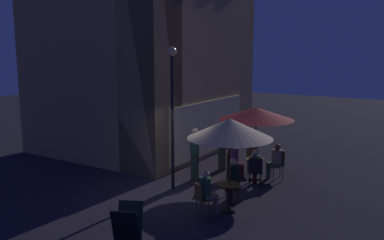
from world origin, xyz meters
The scene contains 21 objects.
ground_plane centered at (0.00, 0.00, 0.00)m, with size 60.00×60.00×0.00m, color #241F29.
cafe_building centered at (3.30, 3.68, 4.49)m, with size 7.79×7.20×9.00m.
street_lamp_near_corner centered at (0.44, 0.59, 2.87)m, with size 0.29×0.29×4.38m.
menu_sandwich_board centered at (-3.34, -0.85, 0.51)m, with size 0.84×0.78×0.99m.
cafe_table_0 centered at (2.67, -1.20, 0.48)m, with size 0.63×0.63×0.71m.
cafe_table_1 centered at (-0.28, -1.73, 0.51)m, with size 0.60×0.60×0.77m.
patio_umbrella_0 centered at (2.67, -1.20, 2.23)m, with size 2.46×2.46×2.44m.
patio_umbrella_1 centered at (-0.28, -1.73, 2.26)m, with size 2.24×2.24×2.53m.
cafe_chair_0 centered at (3.42, -0.78, 0.59)m, with size 0.55×0.55×0.99m.
cafe_chair_1 centered at (2.36, -0.45, 0.55)m, with size 0.54×0.54×0.89m.
cafe_chair_2 centered at (1.92, -1.53, 0.59)m, with size 0.56×0.56×0.98m.
cafe_chair_3 centered at (3.17, -1.88, 0.59)m, with size 0.55×0.55×0.99m.
cafe_chair_4 centered at (-0.90, -1.27, 0.53)m, with size 0.61×0.61×0.86m.
cafe_chair_5 centered at (0.54, -1.43, 0.58)m, with size 0.52×0.52×0.96m.
patron_seated_0 centered at (2.41, -0.57, 0.70)m, with size 0.48×0.55×1.24m.
patron_seated_1 centered at (2.06, -1.47, 0.69)m, with size 0.51×0.43×1.22m.
patron_seated_2 centered at (3.09, -1.76, 0.69)m, with size 0.52×0.55×1.21m.
patron_seated_3 centered at (-0.78, -1.36, 0.68)m, with size 0.50×0.46×1.22m.
patron_seated_4 centered at (0.41, -1.48, 0.72)m, with size 0.52×0.43×1.27m.
patron_standing_5 centered at (3.07, 0.25, 0.83)m, with size 0.33×0.33×1.65m.
patron_standing_6 centered at (1.52, 0.46, 0.90)m, with size 0.31×0.31×1.76m.
Camera 1 is at (-9.52, -6.35, 4.23)m, focal length 37.88 mm.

